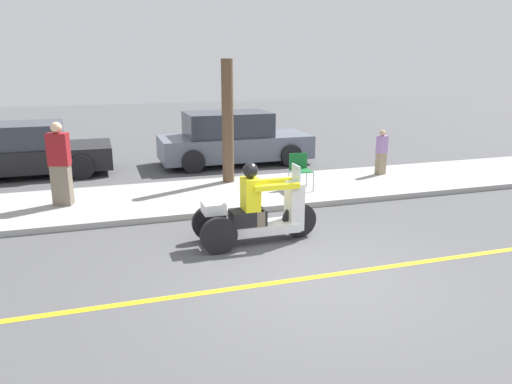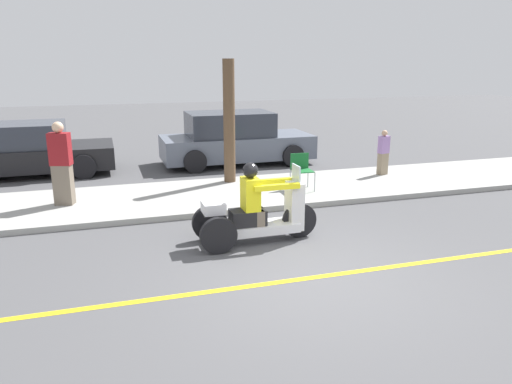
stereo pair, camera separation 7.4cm
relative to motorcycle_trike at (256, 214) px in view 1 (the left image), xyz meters
name	(u,v)px [view 1 (the left image)]	position (x,y,z in m)	size (l,w,h in m)	color
ground_plane	(312,278)	(0.31, -1.65, -0.50)	(60.00, 60.00, 0.00)	#4C4C4F
lane_stripe	(291,280)	(0.00, -1.65, -0.50)	(24.00, 0.12, 0.01)	gold
sidewalk_strip	(230,194)	(0.31, 2.95, -0.44)	(28.00, 2.80, 0.12)	#9E9E99
motorcycle_trike	(256,214)	(0.00, 0.00, 0.00)	(2.15, 0.78, 1.40)	black
spectator_far_back	(60,166)	(-3.24, 2.98, 0.45)	(0.46, 0.35, 1.72)	#726656
spectator_near_curb	(381,153)	(4.54, 3.46, 0.18)	(0.31, 0.23, 1.16)	gray
folding_chair_set_back	(300,167)	(1.93, 2.70, 0.12)	(0.48, 0.48, 0.82)	#A5A8AD
parked_car_lot_far	(20,151)	(-4.47, 6.74, 0.17)	(4.55, 2.10, 1.40)	black
parked_car_lot_right	(233,140)	(1.36, 6.51, 0.23)	(4.43, 2.00, 1.54)	slate
tree_trunk	(228,122)	(0.54, 3.90, 1.09)	(0.28, 0.28, 2.94)	brown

